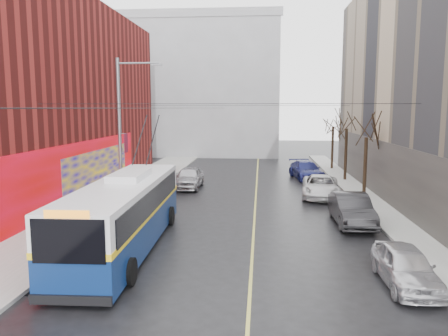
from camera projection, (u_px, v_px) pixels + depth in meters
The scene contains 21 objects.
ground at pixel (208, 286), 15.34m from camera, with size 140.00×140.00×0.00m, color black.
sidewalk_left at pixel (106, 205), 27.85m from camera, with size 4.00×60.00×0.15m, color gray.
sidewalk_right at pixel (379, 210), 26.43m from camera, with size 2.00×60.00×0.15m, color gray.
lane_line at pixel (256, 202), 29.04m from camera, with size 0.12×50.00×0.01m, color #BFB74C.
building_far at pixel (204, 87), 59.02m from camera, with size 20.50×12.10×18.00m.
streetlight_pole at pixel (122, 132), 25.07m from camera, with size 2.65×0.60×9.00m.
catenary_wires at pixel (196, 107), 29.28m from camera, with size 18.00×60.00×0.22m.
tree_near at pixel (367, 126), 29.70m from camera, with size 3.20×3.20×6.40m.
tree_mid at pixel (347, 119), 36.58m from camera, with size 3.20×3.20×6.68m.
tree_far at pixel (333, 119), 43.50m from camera, with size 3.20×3.20×6.57m.
puddle at pixel (53, 279), 15.92m from camera, with size 2.06×2.95×0.01m, color black.
pigeons_flying at pixel (183, 87), 24.30m from camera, with size 0.70×2.63×2.80m.
trolleybus at pixel (125, 213), 19.21m from camera, with size 3.16×12.38×5.82m.
parked_car_a at pixel (405, 266), 15.29m from camera, with size 1.66×4.12×1.41m, color silver.
parked_car_b at pixel (351, 209), 23.33m from camera, with size 1.75×5.01×1.65m, color #262528.
parked_car_c at pixel (321, 186), 30.51m from camera, with size 2.51×5.44×1.51m, color silver.
parked_car_d at pixel (306, 170), 38.28m from camera, with size 2.17×5.35×1.55m, color navy.
following_car at pixel (189, 178), 33.99m from camera, with size 1.94×4.81×1.64m, color #A3A2A7.
pedestrian_a at pixel (116, 191), 27.45m from camera, with size 0.62×0.41×1.70m, color black.
pedestrian_b at pixel (92, 203), 23.94m from camera, with size 0.84×0.66×1.73m, color black.
pedestrian_c at pixel (97, 199), 25.00m from camera, with size 1.10×0.63×1.71m, color black.
Camera 1 is at (1.81, -14.53, 6.21)m, focal length 35.00 mm.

